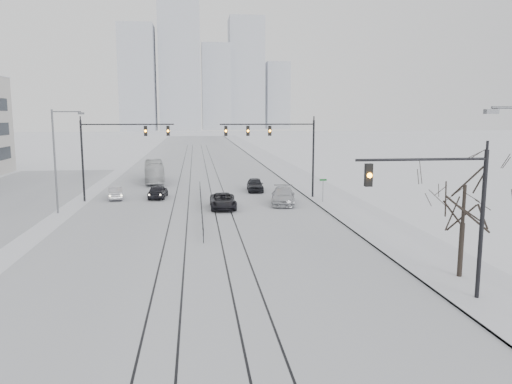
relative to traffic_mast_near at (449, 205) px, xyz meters
name	(u,v)px	position (x,y,z in m)	size (l,w,h in m)	color
road	(199,172)	(-10.79, 54.00, -4.55)	(22.00, 260.00, 0.02)	silver
sidewalk_east	(287,171)	(2.71, 54.00, -4.48)	(5.00, 260.00, 0.16)	silver
curb	(272,171)	(0.26, 54.00, -4.50)	(0.10, 260.00, 0.12)	gray
tram_rails	(200,193)	(-10.79, 34.00, -4.54)	(5.30, 180.00, 0.01)	black
skyline	(204,75)	(-5.77, 267.63, 26.08)	(96.00, 48.00, 72.00)	#A7ACB7
traffic_mast_near	(449,205)	(0.00, 0.00, 0.00)	(6.10, 0.37, 7.00)	black
traffic_mast_ne	(281,143)	(-2.64, 29.00, 1.20)	(9.60, 0.37, 8.00)	black
traffic_mast_nw	(113,145)	(-19.31, 30.00, 1.01)	(9.10, 0.37, 8.00)	black
street_light_west	(58,154)	(-22.99, 24.00, 0.65)	(2.73, 0.25, 9.00)	#595B60
bare_tree	(464,195)	(2.41, 3.00, -0.07)	(4.40, 4.40, 6.10)	black
median_fence	(201,204)	(-10.79, 24.00, -4.04)	(0.06, 24.00, 1.00)	black
street_sign	(323,187)	(1.01, 26.00, -2.96)	(0.70, 0.06, 2.40)	#595B60
sedan_sb_inner	(158,191)	(-15.14, 30.93, -3.84)	(1.71, 4.24, 1.44)	black
sedan_sb_outer	(115,193)	(-19.40, 30.85, -3.92)	(1.37, 3.92, 1.29)	#A4A5AC
sedan_nb_front	(223,201)	(-8.79, 24.38, -3.87)	(2.30, 4.99, 1.39)	black
sedan_nb_right	(283,196)	(-2.92, 25.97, -3.77)	(2.22, 5.47, 1.59)	#B2B4BA
sedan_nb_far	(255,185)	(-4.62, 34.46, -3.82)	(1.76, 4.36, 1.49)	black
box_truck	(154,172)	(-16.50, 43.51, -3.21)	(2.27, 9.71, 2.71)	#B9BCBE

